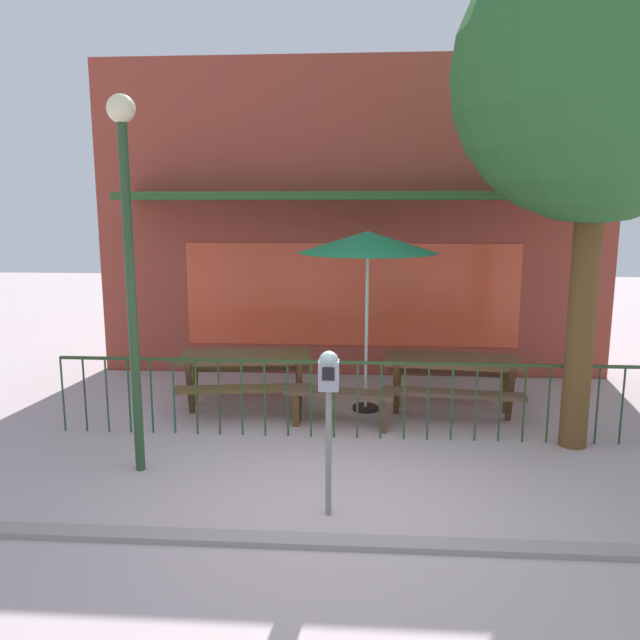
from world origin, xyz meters
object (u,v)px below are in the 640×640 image
(street_lamp, at_px, (128,233))
(street_tree, at_px, (600,76))
(picnic_table_right, at_px, (452,370))
(patio_bench, at_px, (339,400))
(parking_meter_far, at_px, (329,390))
(patio_umbrella, at_px, (368,243))
(picnic_table_left, at_px, (246,366))

(street_lamp, bearing_deg, street_tree, 11.92)
(picnic_table_right, bearing_deg, patio_bench, -156.96)
(picnic_table_right, xyz_separation_m, parking_meter_far, (-1.52, -2.98, 0.58))
(parking_meter_far, height_order, street_lamp, street_lamp)
(patio_umbrella, relative_size, patio_bench, 1.73)
(picnic_table_right, bearing_deg, picnic_table_left, 179.49)
(street_lamp, bearing_deg, parking_meter_far, -22.37)
(patio_umbrella, bearing_deg, street_lamp, -138.11)
(parking_meter_far, relative_size, street_lamp, 0.40)
(picnic_table_left, distance_m, picnic_table_right, 2.84)
(picnic_table_right, bearing_deg, parking_meter_far, -117.06)
(picnic_table_right, bearing_deg, street_tree, -40.64)
(picnic_table_right, height_order, street_tree, street_tree)
(picnic_table_right, bearing_deg, patio_umbrella, 177.42)
(picnic_table_right, bearing_deg, street_lamp, -149.45)
(patio_bench, height_order, parking_meter_far, parking_meter_far)
(picnic_table_right, height_order, patio_umbrella, patio_umbrella)
(picnic_table_left, height_order, street_lamp, street_lamp)
(patio_bench, bearing_deg, patio_umbrella, 64.03)
(parking_meter_far, bearing_deg, patio_umbrella, 83.41)
(picnic_table_right, distance_m, parking_meter_far, 3.39)
(picnic_table_right, relative_size, street_lamp, 0.50)
(patio_umbrella, bearing_deg, picnic_table_right, -2.58)
(picnic_table_left, relative_size, patio_umbrella, 0.80)
(patio_umbrella, relative_size, parking_meter_far, 1.60)
(patio_umbrella, distance_m, street_tree, 3.28)
(patio_bench, xyz_separation_m, street_tree, (2.78, -0.45, 3.81))
(patio_bench, bearing_deg, picnic_table_left, 153.39)
(picnic_table_left, distance_m, patio_bench, 1.51)
(picnic_table_left, xyz_separation_m, street_lamp, (-0.76, -2.15, 1.92))
(picnic_table_left, distance_m, street_tree, 5.55)
(patio_umbrella, height_order, street_tree, street_tree)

